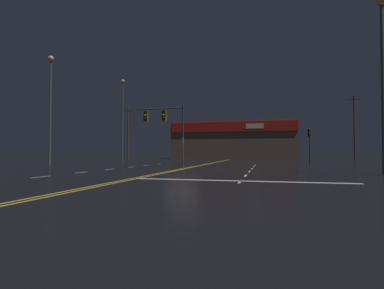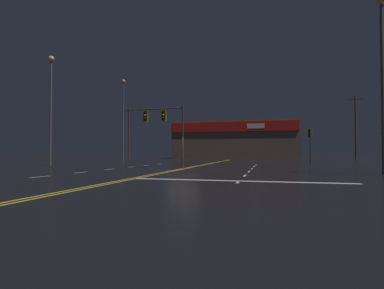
% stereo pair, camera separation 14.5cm
% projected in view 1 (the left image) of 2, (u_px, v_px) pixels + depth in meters
% --- Properties ---
extents(ground_plane, '(200.00, 200.00, 0.00)m').
position_uv_depth(ground_plane, '(182.00, 169.00, 23.35)').
color(ground_plane, black).
extents(road_markings, '(15.67, 60.00, 0.01)m').
position_uv_depth(road_markings, '(190.00, 171.00, 21.44)').
color(road_markings, gold).
rests_on(road_markings, ground).
extents(traffic_signal_median, '(4.10, 0.36, 5.16)m').
position_uv_depth(traffic_signal_median, '(163.00, 121.00, 24.54)').
color(traffic_signal_median, '#38383D').
rests_on(traffic_signal_median, ground).
extents(traffic_signal_corner_northeast, '(0.42, 0.36, 3.93)m').
position_uv_depth(traffic_signal_corner_northeast, '(309.00, 138.00, 32.48)').
color(traffic_signal_corner_northeast, '#38383D').
rests_on(traffic_signal_corner_northeast, ground).
extents(streetlight_near_left, '(0.56, 0.56, 10.56)m').
position_uv_depth(streetlight_near_left, '(382.00, 62.00, 17.57)').
color(streetlight_near_left, '#59595E').
rests_on(streetlight_near_left, ground).
extents(streetlight_far_left, '(0.56, 0.56, 12.36)m').
position_uv_depth(streetlight_far_left, '(123.00, 111.00, 45.23)').
color(streetlight_far_left, '#59595E').
rests_on(streetlight_far_left, ground).
extents(streetlight_far_right, '(0.56, 0.56, 10.72)m').
position_uv_depth(streetlight_far_right, '(51.00, 97.00, 29.00)').
color(streetlight_far_right, '#59595E').
rests_on(streetlight_far_right, ground).
extents(building_backdrop, '(24.29, 10.23, 7.46)m').
position_uv_depth(building_backdrop, '(235.00, 140.00, 61.20)').
color(building_backdrop, brown).
rests_on(building_backdrop, ground).
extents(utility_pole_row, '(44.46, 0.26, 10.96)m').
position_uv_depth(utility_pole_row, '(233.00, 130.00, 56.17)').
color(utility_pole_row, '#4C3828').
rests_on(utility_pole_row, ground).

